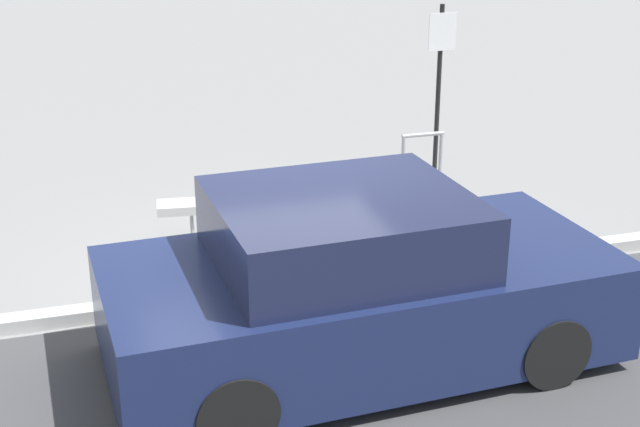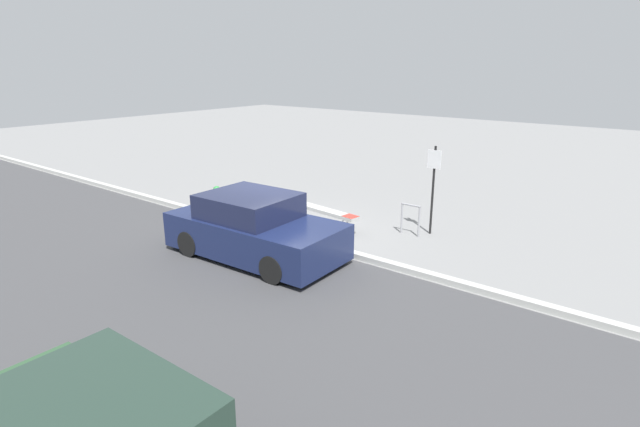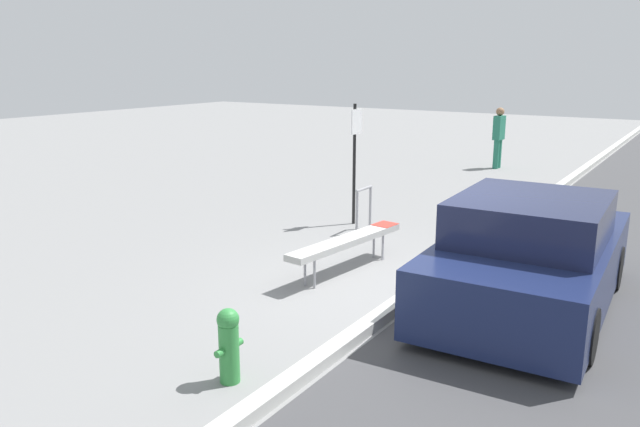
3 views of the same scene
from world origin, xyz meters
TOP-DOWN VIEW (x-y plane):
  - ground_plane at (0.00, 0.00)m, footprint 60.00×60.00m
  - road_strip at (0.00, -5.15)m, footprint 60.00×10.00m
  - curb at (0.00, 0.00)m, footprint 60.00×0.20m
  - bench at (0.27, 1.28)m, footprint 2.40×0.60m
  - bike_rack at (2.43, 2.19)m, footprint 0.55×0.05m
  - sign_post at (2.80, 2.60)m, footprint 0.36×0.08m
  - fire_hydrant at (-3.19, 0.57)m, footprint 0.36×0.22m
  - parked_car_near at (0.35, -1.35)m, footprint 4.18×2.07m

SIDE VIEW (x-z plane):
  - ground_plane at x=0.00m, z-range 0.00..0.00m
  - road_strip at x=0.00m, z-range 0.00..0.01m
  - curb at x=0.00m, z-range 0.00..0.13m
  - fire_hydrant at x=-3.19m, z-range 0.03..0.79m
  - bench at x=0.27m, z-range 0.20..0.74m
  - bike_rack at x=2.43m, z-range 0.09..0.91m
  - parked_car_near at x=0.35m, z-range -0.07..1.40m
  - sign_post at x=2.80m, z-range 0.23..2.53m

